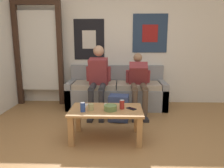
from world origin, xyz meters
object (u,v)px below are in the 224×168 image
Objects in this scene: drink_can_blue at (83,107)px; drink_can_red at (122,105)px; person_seated_adult at (98,77)px; coffee_table at (106,115)px; person_seated_teen at (139,81)px; game_controller_near_right at (109,105)px; game_controller_near_left at (86,106)px; couch at (117,93)px; backpack at (119,109)px; cell_phone at (131,109)px; ceramic_bowl at (110,107)px; pillar_candle at (91,107)px.

drink_can_red is at bearing 14.51° from drink_can_blue.
person_seated_adult reaches higher than drink_can_red.
coffee_table is 0.90× the size of person_seated_teen.
person_seated_teen is at bearing 63.26° from game_controller_near_right.
game_controller_near_left is 1.08× the size of game_controller_near_right.
couch is at bearing 93.58° from drink_can_red.
drink_can_blue is 0.24m from game_controller_near_left.
backpack is 0.99m from drink_can_blue.
drink_can_blue is 0.86× the size of cell_phone.
drink_can_red is (0.52, 0.13, 0.00)m from drink_can_blue.
person_seated_teen is at bearing 56.85° from drink_can_blue.
couch is 0.66m from person_seated_adult.
game_controller_near_left is 1.03× the size of cell_phone.
game_controller_near_right is at bearing 7.40° from game_controller_near_left.
ceramic_bowl is at bearing -92.19° from couch.
game_controller_near_right is 0.35m from cell_phone.
pillar_candle is (-0.37, -0.76, 0.26)m from backpack.
game_controller_near_right is at bearing 42.73° from pillar_candle.
game_controller_near_right is at bearing -93.94° from couch.
cell_phone reaches higher than coffee_table.
game_controller_near_left and game_controller_near_right have the same top height.
pillar_candle is at bearing 31.31° from drink_can_blue.
coffee_table is 7.97× the size of drink_can_red.
person_seated_teen is 1.43m from pillar_candle.
drink_can_blue reaches higher than game_controller_near_left.
game_controller_near_left is (-0.47, -0.59, 0.23)m from backpack.
couch is 13.77× the size of cell_phone.
ceramic_bowl is 0.17m from drink_can_red.
person_seated_teen reaches higher than ceramic_bowl.
drink_can_red reaches higher than backpack.
game_controller_near_left is (-0.08, -1.02, -0.24)m from person_seated_adult.
person_seated_teen is at bearing 51.44° from backpack.
drink_can_red is at bearing 9.95° from pillar_candle.
person_seated_adult is 0.76m from person_seated_teen.
game_controller_near_right is (0.03, 0.15, 0.09)m from coffee_table.
drink_can_blue reaches higher than cell_phone.
cell_phone is at bearing -75.83° from backpack.
backpack is 2.44× the size of ceramic_bowl.
ceramic_bowl is 1.23× the size of game_controller_near_left.
pillar_candle is at bearing -137.27° from game_controller_near_right.
person_seated_teen reaches higher than couch.
game_controller_near_left is at bearing -106.50° from couch.
drink_can_blue is at bearing -168.34° from cell_phone.
game_controller_near_right is at bearing 79.53° from coffee_table.
drink_can_blue is at bearing -119.81° from backpack.
drink_can_red is (0.44, -1.11, -0.20)m from person_seated_adult.
cell_phone is at bearing 11.66° from drink_can_blue.
coffee_table is 9.87× the size of pillar_candle.
coffee_table is at bearing -78.99° from person_seated_adult.
ceramic_bowl reaches higher than game_controller_near_right.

